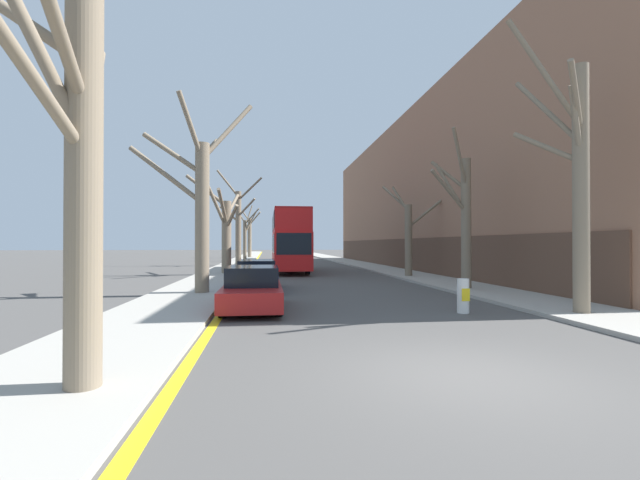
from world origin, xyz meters
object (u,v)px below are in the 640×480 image
at_px(parked_car_0, 252,289).
at_px(street_tree_left_3, 238,223).
at_px(street_tree_right_1, 464,217).
at_px(street_tree_left_4, 246,236).
at_px(street_tree_right_2, 409,234).
at_px(street_tree_left_0, 78,164).
at_px(street_tree_left_1, 200,203).
at_px(street_tree_left_5, 250,235).
at_px(street_tree_left_2, 225,229).
at_px(double_decker_bus, 289,238).
at_px(parked_car_1, 257,276).
at_px(traffic_bollard, 463,296).
at_px(street_tree_right_0, 576,175).

bearing_deg(parked_car_0, street_tree_left_3, 94.66).
bearing_deg(street_tree_right_1, street_tree_left_4, 107.95).
height_order(street_tree_left_3, street_tree_right_2, street_tree_left_3).
xyz_separation_m(street_tree_left_0, street_tree_left_1, (-0.14, 11.64, 0.59)).
relative_size(street_tree_left_1, street_tree_left_3, 0.90).
xyz_separation_m(street_tree_left_4, street_tree_left_5, (-0.06, 12.26, 0.36)).
relative_size(street_tree_left_5, parked_car_0, 1.62).
bearing_deg(street_tree_left_4, street_tree_left_3, -90.96).
bearing_deg(street_tree_left_2, parked_car_0, -81.51).
distance_m(double_decker_bus, parked_car_1, 13.03).
bearing_deg(street_tree_left_0, double_decker_bus, 80.75).
bearing_deg(parked_car_1, double_decker_bus, 80.43).
relative_size(street_tree_left_3, street_tree_right_1, 1.32).
relative_size(street_tree_right_1, double_decker_bus, 0.63).
xyz_separation_m(street_tree_left_3, street_tree_left_4, (0.19, 11.14, -1.03)).
distance_m(street_tree_left_4, street_tree_right_2, 29.44).
height_order(street_tree_left_1, street_tree_left_4, street_tree_left_1).
distance_m(street_tree_left_0, street_tree_left_5, 59.01).
height_order(street_tree_left_0, street_tree_right_1, street_tree_right_1).
bearing_deg(traffic_bollard, double_decker_bus, 101.71).
xyz_separation_m(street_tree_left_5, street_tree_right_2, (11.41, -39.42, -0.73)).
bearing_deg(street_tree_left_0, traffic_bollard, 35.61).
bearing_deg(street_tree_left_1, street_tree_right_1, 1.46).
xyz_separation_m(street_tree_left_0, double_decker_bus, (4.25, 26.11, -0.64)).
relative_size(street_tree_left_5, street_tree_right_2, 1.20).
relative_size(street_tree_left_0, street_tree_right_1, 0.84).
relative_size(street_tree_left_4, street_tree_right_0, 0.80).
bearing_deg(street_tree_right_0, street_tree_left_5, 101.95).
height_order(street_tree_left_5, traffic_bollard, street_tree_left_5).
bearing_deg(parked_car_0, street_tree_right_0, -14.98).
bearing_deg(double_decker_bus, street_tree_left_1, -106.86).
distance_m(street_tree_left_2, traffic_bollard, 19.57).
distance_m(street_tree_left_1, street_tree_right_1, 11.43).
distance_m(street_tree_left_1, street_tree_left_5, 47.37).
height_order(street_tree_right_1, double_decker_bus, street_tree_right_1).
distance_m(street_tree_left_0, street_tree_left_1, 11.65).
distance_m(street_tree_left_5, street_tree_right_1, 48.42).
bearing_deg(parked_car_1, street_tree_left_4, 93.61).
xyz_separation_m(street_tree_left_4, street_tree_right_1, (11.28, -34.82, 0.26)).
xyz_separation_m(street_tree_left_2, street_tree_right_0, (11.63, -18.32, 0.94)).
distance_m(street_tree_left_5, street_tree_right_2, 41.05).
bearing_deg(street_tree_left_0, street_tree_right_1, 46.59).
relative_size(street_tree_left_0, parked_car_1, 1.33).
height_order(street_tree_left_0, double_decker_bus, street_tree_left_0).
bearing_deg(parked_car_0, street_tree_right_1, 25.62).
relative_size(street_tree_right_1, street_tree_right_2, 1.19).
bearing_deg(double_decker_bus, parked_car_1, -99.57).
height_order(parked_car_0, parked_car_1, parked_car_0).
bearing_deg(street_tree_left_2, street_tree_left_5, 89.67).
distance_m(street_tree_right_1, street_tree_right_2, 7.68).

